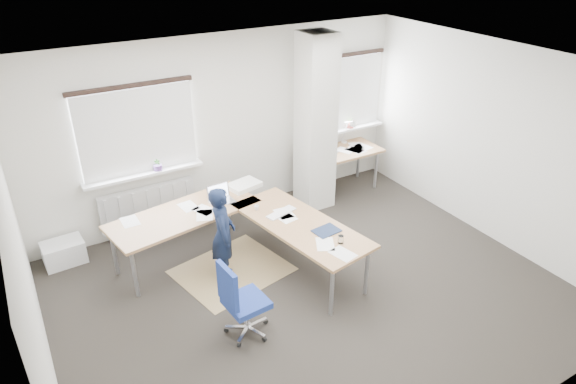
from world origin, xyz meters
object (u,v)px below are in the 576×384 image
desk_main (244,219)px  desk_side (340,153)px  person (223,234)px  task_chair (244,315)px

desk_main → desk_side: size_ratio=2.01×
desk_side → person: 3.01m
task_chair → person: bearing=72.0°
desk_main → desk_side: bearing=15.8°
task_chair → person: person is taller
desk_main → person: 0.40m
desk_main → desk_side: 2.61m
desk_main → task_chair: bearing=-126.7°
task_chair → person: size_ratio=0.76×
desk_main → task_chair: task_chair is taller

